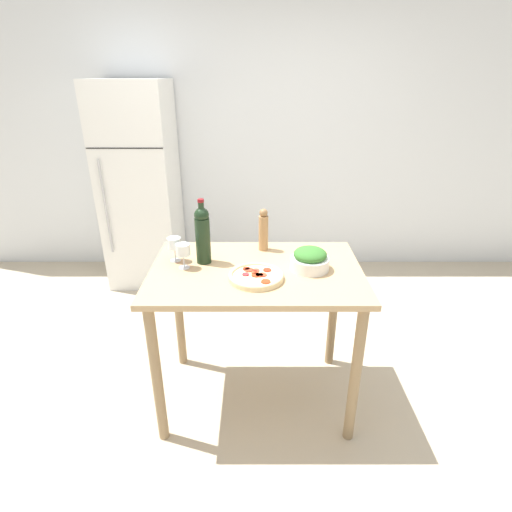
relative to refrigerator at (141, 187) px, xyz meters
name	(u,v)px	position (x,y,z in m)	size (l,w,h in m)	color
ground_plane	(256,394)	(1.06, -1.64, -0.91)	(14.00, 14.00, 0.00)	#BCAD93
wall_back	(256,138)	(1.06, 0.36, 0.39)	(6.40, 0.06, 2.60)	silver
refrigerator	(141,187)	(0.00, 0.00, 0.00)	(0.63, 0.65, 1.82)	white
prep_counter	(256,291)	(1.06, -1.64, -0.16)	(1.15, 0.76, 0.89)	tan
wine_bottle	(203,234)	(0.77, -1.55, 0.15)	(0.08, 0.08, 0.36)	black
wine_glass_near	(183,251)	(0.67, -1.63, 0.08)	(0.08, 0.08, 0.14)	silver
wine_glass_far	(174,244)	(0.60, -1.54, 0.08)	(0.08, 0.08, 0.14)	silver
pepper_mill	(263,230)	(1.10, -1.38, 0.10)	(0.06, 0.06, 0.26)	#AD7F51
salad_bowl	(310,260)	(1.35, -1.65, 0.04)	(0.21, 0.21, 0.12)	white
homemade_pizza	(257,276)	(1.06, -1.76, -0.01)	(0.28, 0.28, 0.03)	beige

